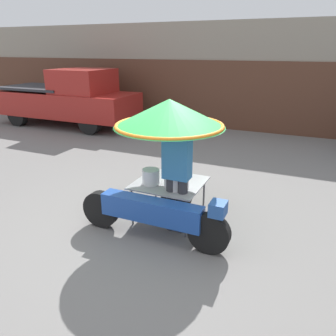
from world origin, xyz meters
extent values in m
plane|color=slate|center=(0.00, 0.00, 0.00)|extent=(36.00, 36.00, 0.00)
cube|color=gray|center=(0.00, 7.85, 1.69)|extent=(28.00, 2.00, 3.38)
cube|color=#563323|center=(0.00, 6.82, 1.10)|extent=(23.80, 0.06, 2.20)
cylinder|color=black|center=(0.98, -0.25, 0.28)|extent=(0.56, 0.14, 0.56)
cylinder|color=black|center=(-0.72, -0.25, 0.28)|extent=(0.56, 0.14, 0.56)
cube|color=#1E479E|center=(0.13, -0.25, 0.44)|extent=(1.49, 0.24, 0.32)
cube|color=#234C93|center=(1.08, -0.25, 0.66)|extent=(0.20, 0.24, 0.18)
cylinder|color=black|center=(0.13, 0.67, 0.25)|extent=(0.51, 0.14, 0.51)
cylinder|color=#515156|center=(0.57, -0.03, 0.30)|extent=(0.03, 0.03, 0.60)
cylinder|color=#515156|center=(0.57, 0.79, 0.30)|extent=(0.03, 0.03, 0.60)
cylinder|color=#515156|center=(-0.30, -0.03, 0.30)|extent=(0.03, 0.03, 0.60)
cylinder|color=#515156|center=(-0.30, 0.79, 0.30)|extent=(0.03, 0.03, 0.60)
cube|color=#9E9EA3|center=(0.13, 0.38, 0.61)|extent=(1.02, 0.96, 0.02)
cylinder|color=#B2B2B7|center=(0.13, 0.38, 1.06)|extent=(0.03, 0.03, 0.87)
cone|color=green|center=(0.13, 0.38, 1.69)|extent=(1.62, 1.62, 0.40)
torus|color=orange|center=(0.13, 0.38, 1.52)|extent=(1.59, 1.59, 0.05)
cylinder|color=silver|center=(-0.10, 0.21, 0.74)|extent=(0.26, 0.26, 0.23)
cylinder|color=#B7B7BC|center=(0.31, 0.23, 0.72)|extent=(0.37, 0.37, 0.19)
cylinder|color=#2D2D33|center=(0.28, 0.10, 0.42)|extent=(0.14, 0.14, 0.84)
cylinder|color=#2D2D33|center=(0.46, 0.10, 0.42)|extent=(0.14, 0.14, 0.84)
cube|color=teal|center=(0.37, 0.10, 1.15)|extent=(0.38, 0.22, 0.63)
sphere|color=tan|center=(0.37, 0.10, 1.58)|extent=(0.23, 0.23, 0.23)
cylinder|color=black|center=(-4.33, 4.36, 0.36)|extent=(0.72, 0.24, 0.72)
cylinder|color=black|center=(-4.33, 5.89, 0.36)|extent=(0.72, 0.24, 0.72)
cylinder|color=black|center=(-7.37, 4.36, 0.36)|extent=(0.72, 0.24, 0.72)
cylinder|color=black|center=(-7.37, 5.89, 0.36)|extent=(0.72, 0.24, 0.72)
cube|color=#A3231E|center=(-5.85, 5.12, 0.76)|extent=(5.07, 1.81, 0.80)
cube|color=#A3231E|center=(-5.04, 5.12, 1.55)|extent=(1.72, 1.66, 0.76)
cube|color=#2D2D33|center=(-6.86, 5.12, 1.27)|extent=(2.64, 1.73, 0.08)
camera|label=1|loc=(1.99, -3.89, 2.56)|focal=35.00mm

